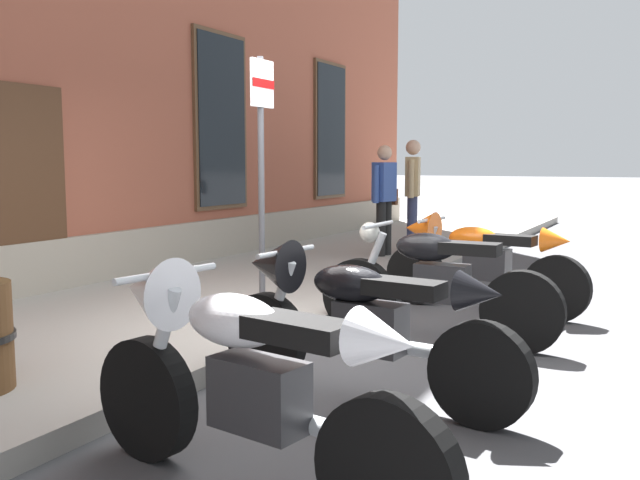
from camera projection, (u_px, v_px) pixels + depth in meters
The scene contains 9 objects.
ground_plane at pixel (288, 349), 5.63m from camera, with size 140.00×140.00×0.00m, color #424244.
sidewalk at pixel (140, 319), 6.36m from camera, with size 26.69×3.17×0.15m, color gray.
motorcycle_white_sport at pixel (238, 372), 3.12m from camera, with size 0.64×2.06×1.06m.
motorcycle_black_sport at pixel (351, 315), 4.38m from camera, with size 0.62×2.17×1.00m.
motorcycle_black_naked at pixel (434, 285), 5.80m from camera, with size 0.62×2.09×1.00m.
motorcycle_orange_sport at pixel (475, 258), 7.00m from camera, with size 0.62×2.13×1.00m.
pedestrian_blue_top at pixel (384, 194), 10.07m from camera, with size 0.66×0.24×1.61m.
pedestrian_tan_coat at pixel (413, 189), 10.63m from camera, with size 0.64×0.32×1.71m.
parking_sign at pixel (262, 146), 6.52m from camera, with size 0.36×0.07×2.35m.
Camera 1 is at (-4.73, -2.80, 1.52)m, focal length 38.74 mm.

